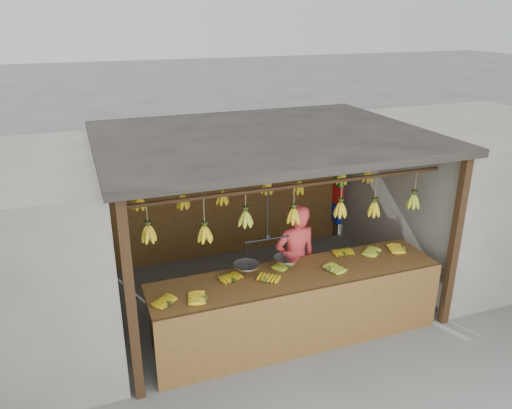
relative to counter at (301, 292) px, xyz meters
name	(u,v)px	position (x,y,z in m)	size (l,w,h in m)	color
ground	(263,294)	(-0.01, 1.23, -0.71)	(80.00, 80.00, 0.00)	#5B5B57
stall	(255,159)	(-0.01, 1.56, 1.26)	(4.30, 3.30, 2.40)	black
neighbor_right	(470,192)	(3.59, 1.23, 0.44)	(3.00, 3.00, 2.30)	slate
counter	(301,292)	(0.00, 0.00, 0.00)	(3.63, 0.83, 0.96)	brown
hanging_bananas	(263,190)	(-0.02, 1.22, 0.91)	(3.55, 2.22, 0.40)	#BA9C13
balance_scale	(267,258)	(-0.35, 0.23, 0.41)	(0.82, 0.31, 0.93)	black
vendor	(295,261)	(0.21, 0.63, 0.08)	(0.58, 0.38, 1.59)	#BF3333
bag_bundles	(338,186)	(1.93, 2.58, 0.29)	(0.08, 0.26, 1.32)	yellow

